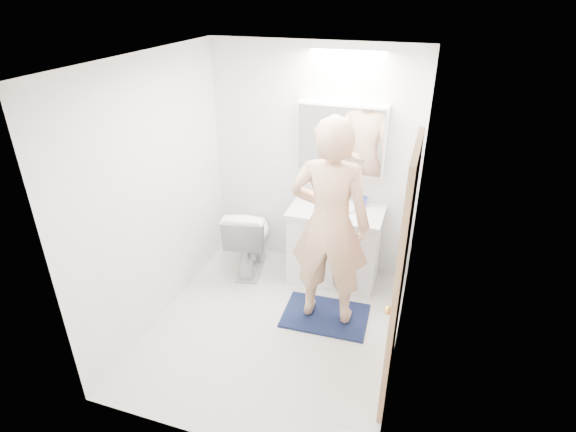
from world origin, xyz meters
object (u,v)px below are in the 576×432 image
at_px(toilet, 250,237).
at_px(soap_bottle_b, 321,193).
at_px(medicine_cabinet, 341,138).
at_px(vanity_cabinet, 335,246).
at_px(person, 330,224).
at_px(toothbrush_cup, 363,202).
at_px(soap_bottle_a, 315,191).

xyz_separation_m(toilet, soap_bottle_b, (0.71, 0.30, 0.51)).
distance_m(medicine_cabinet, soap_bottle_b, 0.63).
bearing_deg(medicine_cabinet, soap_bottle_b, -170.24).
bearing_deg(soap_bottle_b, medicine_cabinet, 9.76).
relative_size(vanity_cabinet, medicine_cabinet, 1.02).
bearing_deg(toilet, vanity_cabinet, 176.45).
bearing_deg(person, toothbrush_cup, -102.29).
height_order(toilet, toothbrush_cup, toothbrush_cup).
distance_m(person, toothbrush_cup, 0.87).
relative_size(toilet, toothbrush_cup, 7.38).
relative_size(person, soap_bottle_b, 12.30).
relative_size(soap_bottle_a, toothbrush_cup, 2.00).
xyz_separation_m(toilet, person, (1.01, -0.57, 0.62)).
xyz_separation_m(vanity_cabinet, person, (0.08, -0.68, 0.62)).
bearing_deg(soap_bottle_b, person, -71.22).
bearing_deg(soap_bottle_a, medicine_cabinet, 14.03).
height_order(medicine_cabinet, toilet, medicine_cabinet).
bearing_deg(soap_bottle_b, vanity_cabinet, -40.84).
distance_m(vanity_cabinet, toothbrush_cup, 0.56).
bearing_deg(soap_bottle_a, toilet, -157.77).
distance_m(medicine_cabinet, soap_bottle_a, 0.63).
relative_size(person, soap_bottle_a, 9.10).
xyz_separation_m(medicine_cabinet, toothbrush_cup, (0.27, -0.05, -0.63)).
xyz_separation_m(toilet, soap_bottle_a, (0.65, 0.27, 0.53)).
xyz_separation_m(person, soap_bottle_a, (-0.36, 0.83, -0.09)).
xyz_separation_m(toilet, toothbrush_cup, (1.16, 0.28, 0.48)).
bearing_deg(soap_bottle_a, vanity_cabinet, -28.70).
bearing_deg(soap_bottle_a, person, -66.67).
distance_m(soap_bottle_a, toothbrush_cup, 0.51).
xyz_separation_m(medicine_cabinet, soap_bottle_b, (-0.17, -0.03, -0.60)).
xyz_separation_m(medicine_cabinet, toilet, (-0.89, -0.33, -1.11)).
bearing_deg(medicine_cabinet, person, -82.44).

